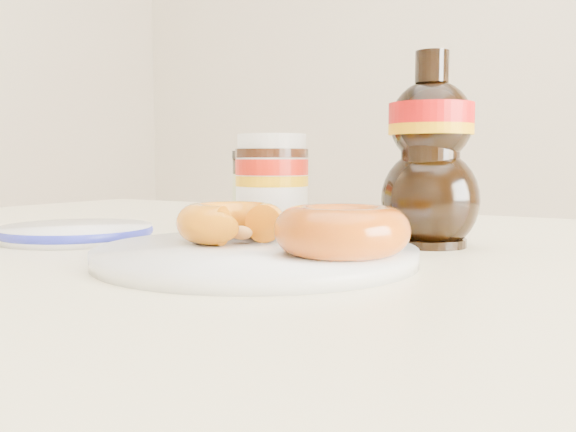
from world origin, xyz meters
The scene contains 8 objects.
dining_table centered at (0.00, 0.10, 0.67)m, with size 1.40×0.90×0.75m.
plate centered at (0.05, -0.01, 0.76)m, with size 0.27×0.27×0.01m.
donut_bitten centered at (0.01, 0.01, 0.78)m, with size 0.10×0.10×0.03m, color orange.
donut_whole centered at (0.13, -0.01, 0.78)m, with size 0.10×0.10×0.04m, color #A34D0A.
nutella_jar centered at (-0.04, 0.14, 0.81)m, with size 0.08×0.08×0.11m.
syrup_bottle centered at (0.14, 0.16, 0.84)m, with size 0.10×0.08×0.19m, color black, non-canonical shape.
dark_jar centered at (-0.16, 0.29, 0.80)m, with size 0.06×0.06×0.10m.
blue_rim_saucer centered at (-0.20, 0.01, 0.76)m, with size 0.16×0.16×0.02m.
Camera 1 is at (0.35, -0.44, 0.83)m, focal length 40.00 mm.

